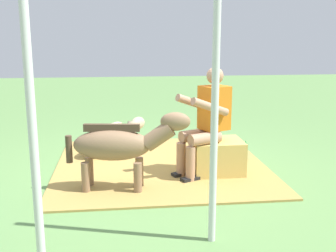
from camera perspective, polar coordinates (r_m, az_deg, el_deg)
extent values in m
plane|color=#608C4C|center=(5.21, -2.16, -6.33)|extent=(24.00, 24.00, 0.00)
cube|color=#AD8C47|center=(5.44, -1.00, -5.40)|extent=(2.68, 2.67, 0.02)
cube|color=tan|center=(5.12, 6.75, -4.26)|extent=(0.60, 0.51, 0.43)
cylinder|color=tan|center=(4.84, 5.09, -1.73)|extent=(0.42, 0.29, 0.14)
cylinder|color=tan|center=(4.81, 3.09, -5.30)|extent=(0.11, 0.11, 0.43)
cube|color=black|center=(4.87, 3.06, -7.36)|extent=(0.24, 0.18, 0.06)
cylinder|color=tan|center=(5.00, 3.75, -1.25)|extent=(0.42, 0.29, 0.14)
cylinder|color=tan|center=(4.97, 1.80, -4.70)|extent=(0.11, 0.11, 0.43)
cube|color=black|center=(5.02, 1.78, -6.70)|extent=(0.24, 0.18, 0.06)
cube|color=orange|center=(4.97, 6.36, 2.50)|extent=(0.39, 0.38, 0.52)
cylinder|color=tan|center=(4.73, 5.80, 2.62)|extent=(0.49, 0.29, 0.26)
cylinder|color=tan|center=(4.98, 3.61, 3.17)|extent=(0.49, 0.29, 0.26)
sphere|color=tan|center=(4.92, 6.47, 6.87)|extent=(0.20, 0.20, 0.20)
ellipsoid|color=#8C6B4C|center=(4.51, -7.67, -2.59)|extent=(0.88, 0.43, 0.34)
cylinder|color=#8C6B4C|center=(4.67, -3.95, -6.36)|extent=(0.09, 0.09, 0.35)
cylinder|color=#8C6B4C|center=(4.49, -4.16, -7.19)|extent=(0.09, 0.09, 0.35)
cylinder|color=#8C6B4C|center=(4.75, -10.73, -6.23)|extent=(0.09, 0.09, 0.35)
cylinder|color=#8C6B4C|center=(4.57, -11.23, -7.03)|extent=(0.09, 0.09, 0.35)
cylinder|color=#8C6B4C|center=(4.44, -1.31, -1.39)|extent=(0.39, 0.23, 0.33)
ellipsoid|color=#8C6B4C|center=(4.40, 1.02, 0.62)|extent=(0.34, 0.20, 0.20)
cube|color=#4D3A2A|center=(4.47, -7.74, -0.23)|extent=(0.60, 0.14, 0.08)
cylinder|color=#4D3A2A|center=(4.62, -13.43, -3.11)|extent=(0.07, 0.07, 0.30)
ellipsoid|color=tan|center=(5.98, -8.41, -2.19)|extent=(0.87, 0.93, 0.36)
cube|color=tan|center=(6.41, -5.21, -2.30)|extent=(0.36, 0.37, 0.10)
cylinder|color=tan|center=(6.38, -5.13, -0.61)|extent=(0.32, 0.33, 0.30)
ellipsoid|color=tan|center=(6.51, -4.17, 0.38)|extent=(0.31, 0.33, 0.20)
cube|color=beige|center=(5.99, -7.97, -0.18)|extent=(0.34, 0.39, 0.08)
cylinder|color=#268C3F|center=(5.68, 10.53, -3.72)|extent=(0.07, 0.07, 0.24)
cone|color=#268C3F|center=(5.64, 10.59, -2.27)|extent=(0.06, 0.06, 0.06)
cylinder|color=silver|center=(3.23, 6.49, 4.57)|extent=(0.06, 0.06, 2.48)
cylinder|color=silver|center=(2.84, -18.33, 2.93)|extent=(0.06, 0.06, 2.48)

